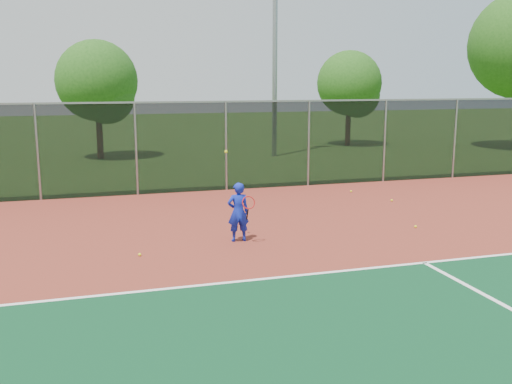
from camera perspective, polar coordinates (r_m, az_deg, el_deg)
ground at (r=8.89m, az=16.04°, el=-13.91°), size 120.00×120.00×0.00m
court_apron at (r=10.49m, az=10.13°, el=-9.67°), size 30.00×20.00×0.02m
fence_back at (r=19.39m, az=-3.01°, el=4.72°), size 30.00×0.06×3.03m
tennis_player at (r=13.17m, az=-1.78°, el=-2.00°), size 0.59×0.59×2.13m
practice_ball_1 at (r=19.38m, az=9.49°, el=0.07°), size 0.07×0.07×0.07m
practice_ball_2 at (r=12.46m, az=-11.55°, el=-6.15°), size 0.07×0.07×0.07m
practice_ball_3 at (r=18.03m, az=-2.05°, el=-0.60°), size 0.07×0.07×0.07m
practice_ball_4 at (r=15.06m, az=15.67°, el=-3.35°), size 0.07×0.07×0.07m
practice_ball_5 at (r=18.17m, az=13.42°, el=-0.81°), size 0.07×0.07×0.07m
floodlight_n at (r=28.55m, az=1.92°, el=17.53°), size 0.90×0.40×12.30m
tree_back_left at (r=28.40m, az=-15.41°, el=10.32°), size 3.83×3.83×5.63m
tree_back_mid at (r=33.62m, az=9.51°, el=10.39°), size 3.70×3.70×5.43m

